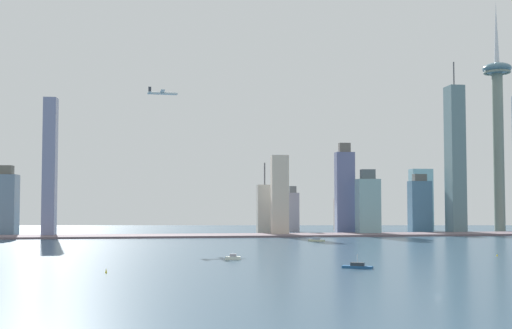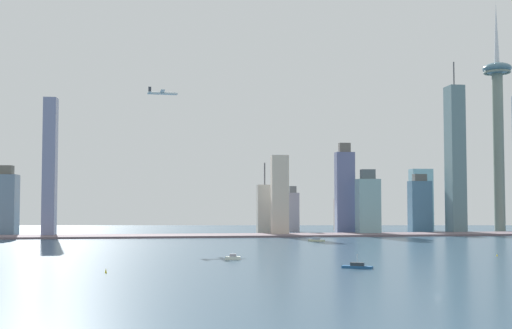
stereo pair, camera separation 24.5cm
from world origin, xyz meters
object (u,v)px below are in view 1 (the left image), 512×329
Objects in this scene: skyscraper_0 at (345,191)px; skyscraper_12 at (50,167)px; skyscraper_11 at (292,211)px; skyscraper_4 at (345,215)px; skyscraper_5 at (280,195)px; channel_buoy_2 at (497,255)px; observation_tower at (498,115)px; channel_buoy_1 at (106,271)px; skyscraper_8 at (265,209)px; skyscraper_10 at (421,200)px; boat_2 at (357,266)px; skyscraper_9 at (420,205)px; skyscraper_3 at (5,203)px; skyscraper_2 at (368,205)px; boat_1 at (233,258)px; airplane at (162,93)px; boat_0 at (317,240)px; skyscraper_6 at (455,159)px.

skyscraper_12 is at bearing -175.29° from skyscraper_0.
skyscraper_11 is at bearing 137.87° from skyscraper_0.
skyscraper_4 is 0.58× the size of skyscraper_5.
channel_buoy_2 is at bearing -87.62° from skyscraper_4.
observation_tower reaches higher than channel_buoy_1.
skyscraper_0 reaches higher than skyscraper_8.
skyscraper_10 is at bearing 1.40° from skyscraper_11.
boat_2 is at bearing -115.78° from skyscraper_10.
skyscraper_11 is at bearing 164.18° from skyscraper_9.
boat_2 is at bearing -52.22° from skyscraper_3.
skyscraper_0 is at bearing 125.76° from skyscraper_2.
skyscraper_9 is at bearing 92.57° from boat_2.
skyscraper_5 is 8.58× the size of boat_1.
skyscraper_3 reaches higher than skyscraper_11.
observation_tower reaches higher than skyscraper_10.
skyscraper_12 reaches higher than channel_buoy_1.
observation_tower is at bearing -131.00° from boat_1.
skyscraper_9 is 1.25× the size of skyscraper_11.
skyscraper_3 is at bearing -179.41° from skyscraper_9.
boat_1 is (-106.55, -363.45, -24.26)m from skyscraper_11.
skyscraper_8 is 336.44m from channel_buoy_2.
skyscraper_11 is 5.43× the size of boat_1.
skyscraper_10 is at bearing 16.75° from airplane.
skyscraper_9 is at bearing 81.05° from boat_0.
skyscraper_3 is at bearing 173.10° from skyscraper_5.
boat_2 is 11.81× the size of channel_buoy_2.
observation_tower is at bearing -12.10° from skyscraper_11.
channel_buoy_2 is (414.91, -311.92, -35.00)m from skyscraper_3.
skyscraper_6 reaches higher than channel_buoy_2.
skyscraper_4 is 0.34× the size of skyscraper_12.
skyscraper_10 is at bearing 10.19° from skyscraper_12.
skyscraper_12 is 14.43× the size of boat_1.
channel_buoy_1 is 1.82× the size of channel_buoy_2.
boat_1 is at bearing -79.44° from boat_0.
skyscraper_0 is 38.92× the size of channel_buoy_1.
boat_0 is 1.46× the size of boat_1.
skyscraper_10 is 52.22× the size of channel_buoy_2.
observation_tower is 2.66× the size of skyscraper_0.
boat_0 is at bearing -27.17° from airplane.
boat_0 is at bearing -77.45° from skyscraper_8.
channel_buoy_2 is (264.52, 73.26, -0.62)m from channel_buoy_1.
skyscraper_3 is at bearing -171.94° from skyscraper_11.
skyscraper_6 is at bearing 70.74° from channel_buoy_2.
skyscraper_5 reaches higher than boat_1.
skyscraper_2 is 0.96× the size of skyscraper_3.
skyscraper_6 reaches higher than skyscraper_11.
skyscraper_6 is (519.31, -13.12, 52.16)m from skyscraper_3.
skyscraper_4 reaches higher than boat_0.
skyscraper_6 is 2.48× the size of skyscraper_8.
skyscraper_12 is at bearing -167.66° from skyscraper_4.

